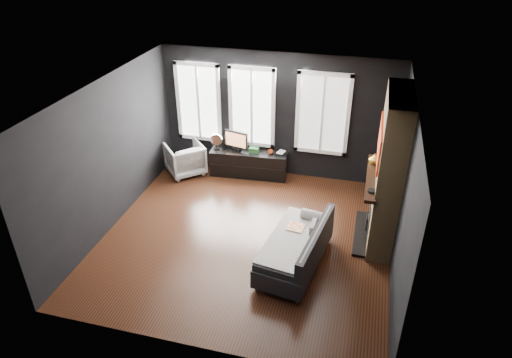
% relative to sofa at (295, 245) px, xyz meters
% --- Properties ---
extents(floor, '(5.00, 5.00, 0.00)m').
position_rel_sofa_xyz_m(floor, '(-0.97, 0.51, -0.38)').
color(floor, black).
rests_on(floor, ground).
extents(ceiling, '(5.00, 5.00, 0.00)m').
position_rel_sofa_xyz_m(ceiling, '(-0.97, 0.51, 2.32)').
color(ceiling, white).
rests_on(ceiling, ground).
extents(wall_back, '(5.00, 0.02, 2.70)m').
position_rel_sofa_xyz_m(wall_back, '(-0.97, 3.01, 0.97)').
color(wall_back, black).
rests_on(wall_back, ground).
extents(wall_left, '(0.02, 5.00, 2.70)m').
position_rel_sofa_xyz_m(wall_left, '(-3.47, 0.51, 0.97)').
color(wall_left, black).
rests_on(wall_left, ground).
extents(wall_right, '(0.02, 5.00, 2.70)m').
position_rel_sofa_xyz_m(wall_right, '(1.53, 0.51, 0.97)').
color(wall_right, black).
rests_on(wall_right, ground).
extents(windows, '(4.00, 0.16, 1.76)m').
position_rel_sofa_xyz_m(windows, '(-1.42, 2.97, 2.00)').
color(windows, white).
rests_on(windows, wall_back).
extents(fireplace, '(0.70, 1.62, 2.70)m').
position_rel_sofa_xyz_m(fireplace, '(1.33, 1.11, 0.97)').
color(fireplace, '#93724C').
rests_on(fireplace, floor).
extents(sofa, '(1.16, 1.90, 0.77)m').
position_rel_sofa_xyz_m(sofa, '(0.00, 0.00, 0.00)').
color(sofa, black).
rests_on(sofa, floor).
extents(stripe_pillow, '(0.09, 0.30, 0.29)m').
position_rel_sofa_xyz_m(stripe_pillow, '(0.24, 0.25, 0.17)').
color(stripe_pillow, gray).
rests_on(stripe_pillow, sofa).
extents(armchair, '(1.03, 1.02, 0.77)m').
position_rel_sofa_xyz_m(armchair, '(-2.92, 2.46, 0.00)').
color(armchair, silver).
rests_on(armchair, floor).
extents(media_console, '(1.71, 0.64, 0.58)m').
position_rel_sofa_xyz_m(media_console, '(-1.52, 2.75, -0.10)').
color(media_console, black).
rests_on(media_console, floor).
extents(monitor, '(0.58, 0.25, 0.51)m').
position_rel_sofa_xyz_m(monitor, '(-1.80, 2.72, 0.45)').
color(monitor, black).
rests_on(monitor, media_console).
extents(desk_fan, '(0.28, 0.28, 0.37)m').
position_rel_sofa_xyz_m(desk_fan, '(-2.24, 2.67, 0.38)').
color(desk_fan, gray).
rests_on(desk_fan, media_console).
extents(mug, '(0.13, 0.11, 0.11)m').
position_rel_sofa_xyz_m(mug, '(-1.04, 2.73, 0.25)').
color(mug, '#CA4C1A').
rests_on(mug, media_console).
extents(book, '(0.15, 0.06, 0.21)m').
position_rel_sofa_xyz_m(book, '(-0.91, 2.87, 0.30)').
color(book, tan).
rests_on(book, media_console).
extents(storage_box, '(0.20, 0.13, 0.11)m').
position_rel_sofa_xyz_m(storage_box, '(-1.41, 2.71, 0.25)').
color(storage_box, '#29652B').
rests_on(storage_box, media_console).
extents(mantel_vase, '(0.20, 0.21, 0.18)m').
position_rel_sofa_xyz_m(mantel_vase, '(1.08, 1.56, 0.94)').
color(mantel_vase, gold).
rests_on(mantel_vase, fireplace).
extents(mantel_clock, '(0.16, 0.16, 0.04)m').
position_rel_sofa_xyz_m(mantel_clock, '(1.08, 0.56, 0.87)').
color(mantel_clock, black).
rests_on(mantel_clock, fireplace).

